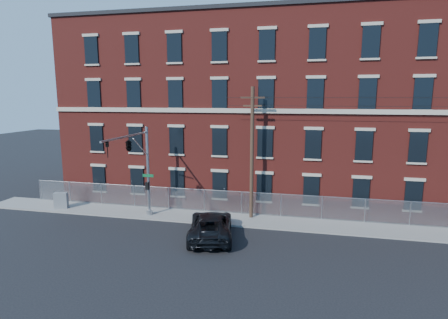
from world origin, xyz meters
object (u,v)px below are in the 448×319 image
utility_pole_near (252,151)px  utility_cabinet (61,200)px  pickup_truck (211,225)px  traffic_signal_mast (134,154)px

utility_pole_near → utility_cabinet: 16.63m
utility_pole_near → pickup_truck: 6.60m
utility_pole_near → pickup_truck: size_ratio=1.66×
traffic_signal_mast → pickup_truck: traffic_signal_mast is taller
pickup_truck → utility_cabinet: pickup_truck is taller
pickup_truck → utility_pole_near: bearing=-128.3°
utility_pole_near → utility_cabinet: (-15.96, -1.15, -4.56)m
traffic_signal_mast → utility_cabinet: 9.47m
traffic_signal_mast → utility_pole_near: 8.70m
utility_cabinet → pickup_truck: bearing=-31.6°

